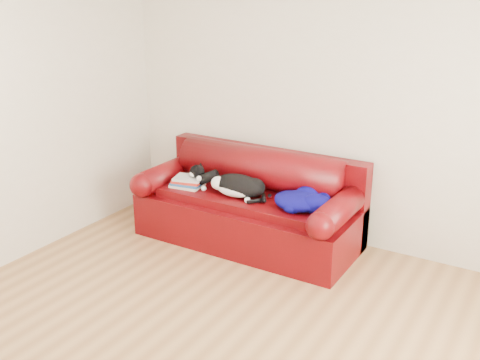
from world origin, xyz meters
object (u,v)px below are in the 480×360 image
(book_stack, at_px, (188,182))
(cat, at_px, (237,186))
(sofa_base, at_px, (248,218))
(blanket, at_px, (302,200))

(book_stack, distance_m, cat, 0.55)
(book_stack, height_order, cat, cat)
(sofa_base, xyz_separation_m, book_stack, (-0.59, -0.14, 0.31))
(cat, bearing_deg, blanket, -2.09)
(sofa_base, height_order, blanket, blanket)
(sofa_base, bearing_deg, cat, -109.37)
(book_stack, relative_size, cat, 0.44)
(sofa_base, relative_size, book_stack, 6.56)
(book_stack, xyz_separation_m, cat, (0.55, 0.02, 0.05))
(blanket, bearing_deg, book_stack, -176.44)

